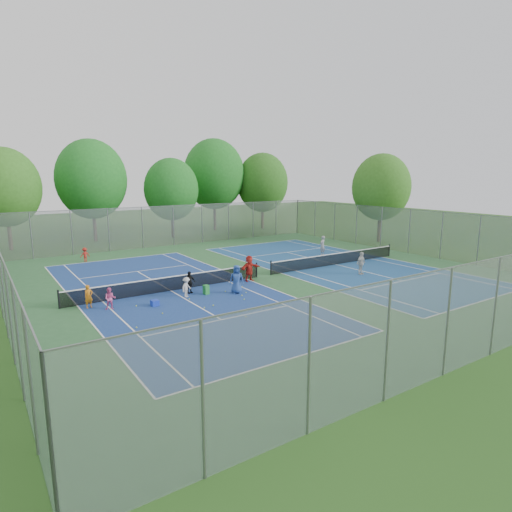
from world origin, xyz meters
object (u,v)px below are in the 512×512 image
(net_right, at_px, (336,259))
(ball_crate, at_px, (155,303))
(net_left, at_px, (171,284))
(ball_hopper, at_px, (206,290))
(instructor, at_px, (322,246))

(net_right, bearing_deg, ball_crate, -171.61)
(net_left, distance_m, ball_crate, 3.05)
(net_right, distance_m, ball_crate, 16.09)
(net_right, height_order, ball_hopper, net_right)
(ball_crate, height_order, ball_hopper, ball_hopper)
(ball_crate, distance_m, instructor, 18.67)
(instructor, bearing_deg, ball_crate, 1.87)
(net_left, height_order, ball_crate, net_left)
(ball_crate, bearing_deg, instructor, 18.49)
(net_right, xyz_separation_m, ball_crate, (-15.92, -2.35, -0.29))
(net_left, xyz_separation_m, ball_hopper, (1.47, -1.89, -0.16))
(ball_crate, height_order, instructor, instructor)
(net_left, distance_m, ball_hopper, 2.40)
(net_right, relative_size, ball_hopper, 22.00)
(ball_hopper, xyz_separation_m, instructor, (14.31, 5.46, 0.58))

